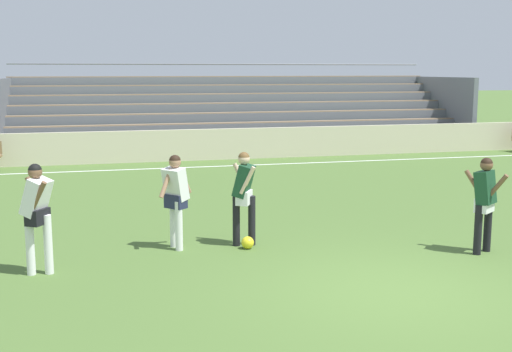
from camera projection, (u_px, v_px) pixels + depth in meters
The scene contains 9 objects.
ground_plane at pixel (394, 292), 9.13m from camera, with size 160.00×160.00×0.00m, color #4C6B30.
field_line_sideline at pixel (221, 166), 21.03m from camera, with size 44.00×0.12×0.01m, color white.
sideline_wall at pixel (212, 144), 22.46m from camera, with size 48.00×0.16×1.07m, color beige.
bleacher_stand at pixel (241, 111), 26.12m from camera, with size 18.21×5.26×3.36m.
player_dark_challenging at pixel (244, 190), 11.39m from camera, with size 0.49×0.60×1.67m.
player_white_on_ball at pixel (176, 193), 11.19m from camera, with size 0.64×0.50×1.65m.
player_white_wide_left at pixel (37, 209), 9.75m from camera, with size 0.53×0.62×1.71m.
player_dark_wide_right at pixel (485, 197), 10.92m from camera, with size 0.48×0.70×1.64m.
soccer_ball at pixel (248, 243), 11.31m from camera, with size 0.22×0.22×0.22m, color yellow.
Camera 1 is at (-4.06, -7.99, 3.09)m, focal length 45.53 mm.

